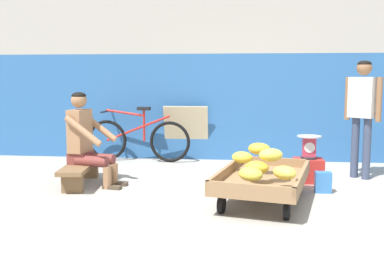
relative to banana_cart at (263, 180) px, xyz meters
name	(u,v)px	position (x,y,z in m)	size (l,w,h in m)	color
ground_plane	(248,222)	(-0.16, -0.66, -0.24)	(80.00, 80.00, 0.00)	#A39E93
back_wall	(246,57)	(-0.16, 2.52, 1.40)	(16.00, 0.30, 3.27)	#2D609E
banana_cart	(263,180)	(0.00, 0.00, 0.00)	(1.14, 1.59, 0.36)	#8E6B47
banana_pile	(260,162)	(-0.04, -0.17, 0.23)	(0.69, 1.13, 0.26)	yellow
low_bench	(81,169)	(-2.19, 0.54, -0.04)	(0.40, 1.12, 0.27)	brown
vendor_seated	(86,139)	(-2.10, 0.53, 0.33)	(0.72, 0.55, 1.14)	#9E704C
plastic_crate	(308,170)	(0.61, 0.97, -0.09)	(0.36, 0.28, 0.30)	red
weighing_scale	(309,147)	(0.61, 0.97, 0.21)	(0.30, 0.30, 0.29)	#28282D
bicycle_near_left	(138,139)	(-1.84, 2.12, 0.11)	(1.66, 0.48, 0.86)	black
sign_board	(186,133)	(-1.10, 2.36, 0.19)	(0.70, 0.29, 0.87)	#C6B289
customer_adult	(363,106)	(1.32, 1.28, 0.71)	(0.39, 0.36, 1.53)	#38425B
shopping_bag	(323,182)	(0.71, 0.48, -0.12)	(0.18, 0.12, 0.24)	#3370B7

